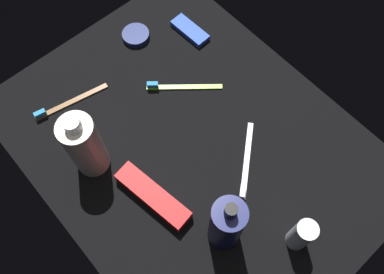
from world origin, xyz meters
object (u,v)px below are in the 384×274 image
lotion_bottle (226,224)px  toothbrush_lime (180,86)px  bodywash_bottle (85,146)px  snack_bar_blue (190,31)px  cream_tin_left (136,35)px  toothpaste_box_red (153,196)px  deodorant_stick (301,235)px  toothbrush_brown (67,103)px  toothbrush_white (246,164)px

lotion_bottle → toothbrush_lime: (32.01, -16.13, -7.88)cm
bodywash_bottle → snack_bar_blue: 41.93cm
toothbrush_lime → cream_tin_left: size_ratio=2.11×
toothpaste_box_red → snack_bar_blue: bearing=-60.2°
bodywash_bottle → deodorant_stick: bodywash_bottle is taller
toothbrush_brown → cream_tin_left: 24.58cm
toothbrush_brown → snack_bar_blue: bearing=-95.2°
deodorant_stick → snack_bar_blue: deodorant_stick is taller
cream_tin_left → toothbrush_white: bearing=175.2°
toothbrush_white → toothbrush_lime: same height
bodywash_bottle → snack_bar_blue: size_ratio=1.84×
deodorant_stick → snack_bar_blue: 56.76cm
toothbrush_lime → deodorant_stick: bearing=171.7°
bodywash_bottle → toothbrush_white: 34.23cm
lotion_bottle → toothbrush_lime: size_ratio=1.35×
toothbrush_lime → bodywash_bottle: bearing=94.0°
toothpaste_box_red → bodywash_bottle: bearing=7.8°
toothbrush_lime → toothbrush_brown: size_ratio=0.81×
lotion_bottle → bodywash_bottle: lotion_bottle is taller
toothbrush_brown → toothpaste_box_red: toothpaste_box_red is taller
toothbrush_white → cream_tin_left: toothbrush_white is taller
toothbrush_white → toothbrush_lime: 24.55cm
lotion_bottle → cream_tin_left: 54.28cm
toothbrush_white → bodywash_bottle: bearing=47.1°
cream_tin_left → toothbrush_lime: bearing=175.2°
lotion_bottle → snack_bar_blue: size_ratio=1.86×
bodywash_bottle → toothbrush_lime: bodywash_bottle is taller
bodywash_bottle → cream_tin_left: 35.63cm
cream_tin_left → toothbrush_brown: bearing=101.2°
toothbrush_lime → cream_tin_left: toothbrush_lime is taller
toothpaste_box_red → cream_tin_left: toothpaste_box_red is taller
bodywash_bottle → lotion_bottle: bearing=-161.2°
lotion_bottle → cream_tin_left: lotion_bottle is taller
toothbrush_brown → snack_bar_blue: (-3.21, -35.32, 0.14)cm
bodywash_bottle → cream_tin_left: size_ratio=2.81×
cream_tin_left → bodywash_bottle: bearing=126.3°
lotion_bottle → toothbrush_lime: lotion_bottle is taller
lotion_bottle → toothpaste_box_red: (15.08, 5.81, -6.88)cm
bodywash_bottle → deodorant_stick: bearing=-153.6°
deodorant_stick → cream_tin_left: (61.28, -7.75, -4.38)cm
toothbrush_lime → toothbrush_white: bearing=175.2°
bodywash_bottle → cream_tin_left: bearing=-53.7°
toothbrush_brown → lotion_bottle: bearing=-172.0°
lotion_bottle → deodorant_stick: (-10.55, -9.95, -3.35)cm
lotion_bottle → bodywash_bottle: 31.89cm
deodorant_stick → toothbrush_white: size_ratio=0.70×
lotion_bottle → toothpaste_box_red: bearing=21.1°
deodorant_stick → toothbrush_brown: (56.53, 16.37, -4.53)cm
lotion_bottle → toothbrush_lime: 36.70cm
toothbrush_brown → toothbrush_white: bearing=-151.9°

